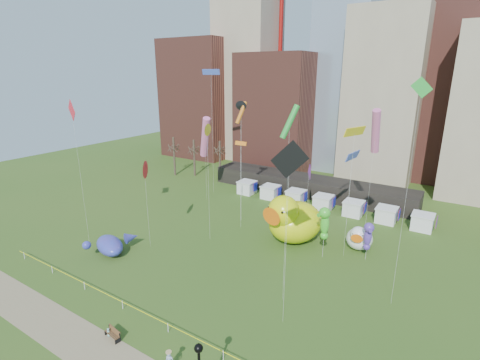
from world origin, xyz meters
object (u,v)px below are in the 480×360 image
Objects in this scene: seahorse_green at (325,221)px; toddler at (108,332)px; seahorse_purple at (368,234)px; big_duck at (293,220)px; small_duck at (359,238)px; whale_inflatable at (111,245)px; park_bench at (113,333)px.

toddler is (-10.71, -23.51, -4.47)m from seahorse_green.
seahorse_purple is at bearing 49.16° from seahorse_green.
toddler is (-5.71, -25.38, -2.80)m from big_duck.
whale_inflatable is at bearing -150.55° from small_duck.
park_bench is 2.32× the size of toddler.
toddler is (-0.53, -0.08, -0.08)m from park_bench.
park_bench is 0.55m from toddler.
big_duck is at bearing 157.72° from seahorse_purple.
seahorse_purple is (1.49, -2.32, 1.82)m from small_duck.
park_bench reaches higher than toddler.
small_duck reaches higher than toddler.
seahorse_green is at bearing -178.80° from seahorse_purple.
seahorse_purple is 2.70× the size of park_bench.
seahorse_green is at bearing 78.35° from toddler.
toddler is at bearing -91.08° from seahorse_green.
big_duck is 9.69m from seahorse_purple.
big_duck is 2.12× the size of small_duck.
park_bench is (-13.36, -27.99, -1.11)m from small_duck.
small_duck is 0.69× the size of whale_inflatable.
toddler is (-13.90, -28.08, -1.19)m from small_duck.
park_bench is (-5.18, -25.30, -2.72)m from big_duck.
park_bench is at bearing -120.41° from small_duck.
park_bench is at bearing -16.85° from whale_inflatable.
whale_inflatable is (-27.75, -15.62, -2.34)m from seahorse_purple.
toddler is (12.36, -10.14, -0.67)m from whale_inflatable.
park_bench is (-10.17, -23.42, -4.39)m from seahorse_green.
big_duck is 26.17m from toddler.
whale_inflatable is 16.36m from park_bench.
seahorse_green is at bearing -129.80° from small_duck.
seahorse_green is at bearing 51.18° from whale_inflatable.
toddler is (-15.39, -25.76, -3.01)m from seahorse_purple.
park_bench is at bearing -85.27° from big_duck.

